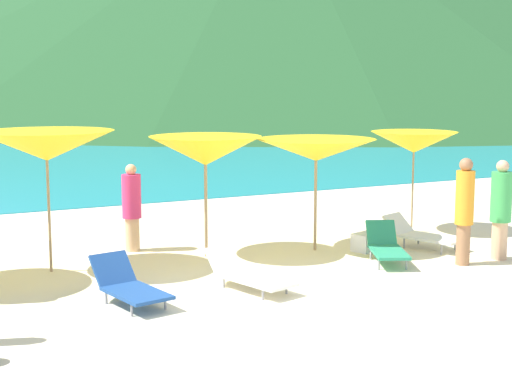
{
  "coord_description": "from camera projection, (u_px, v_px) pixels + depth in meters",
  "views": [
    {
      "loc": [
        -5.32,
        -9.83,
        3.29
      ],
      "look_at": [
        0.99,
        2.77,
        1.2
      ],
      "focal_mm": 54.86,
      "sensor_mm": 36.0,
      "label": 1
    }
  ],
  "objects": [
    {
      "name": "lounge_chair_2",
      "position": [
        386.0,
        246.0,
        13.92
      ],
      "size": [
        1.1,
        1.54,
        0.65
      ],
      "rotation": [
        0.0,
        0.0,
        -0.43
      ],
      "color": "#268C66",
      "rests_on": "ground_plane"
    },
    {
      "name": "beachgoer_3",
      "position": [
        132.0,
        206.0,
        14.75
      ],
      "size": [
        0.36,
        0.36,
        1.66
      ],
      "rotation": [
        0.0,
        0.0,
        1.15
      ],
      "color": "#DBAA84",
      "rests_on": "ground_plane"
    },
    {
      "name": "umbrella_4",
      "position": [
        414.0,
        142.0,
        16.39
      ],
      "size": [
        1.96,
        1.96,
        2.14
      ],
      "color": "#9E7F59",
      "rests_on": "ground_plane"
    },
    {
      "name": "beachgoer_4",
      "position": [
        501.0,
        207.0,
        14.06
      ],
      "size": [
        0.37,
        0.37,
        1.81
      ],
      "rotation": [
        0.0,
        0.0,
        5.34
      ],
      "color": "#DBAA84",
      "rests_on": "ground_plane"
    },
    {
      "name": "umbrella_1",
      "position": [
        46.0,
        146.0,
        12.97
      ],
      "size": [
        2.41,
        2.41,
        2.4
      ],
      "color": "#9E7F59",
      "rests_on": "ground_plane"
    },
    {
      "name": "umbrella_2",
      "position": [
        205.0,
        151.0,
        14.14
      ],
      "size": [
        2.13,
        2.13,
        2.22
      ],
      "color": "#9E7F59",
      "rests_on": "ground_plane"
    },
    {
      "name": "cooler_box",
      "position": [
        366.0,
        242.0,
        14.84
      ],
      "size": [
        0.59,
        0.51,
        0.34
      ],
      "primitive_type": "cube",
      "rotation": [
        0.0,
        0.0,
        0.35
      ],
      "color": "white",
      "rests_on": "ground_plane"
    },
    {
      "name": "ground_plane",
      "position": [
        98.0,
        209.0,
        20.4
      ],
      "size": [
        50.0,
        100.0,
        0.3
      ],
      "primitive_type": "cube",
      "color": "beige"
    },
    {
      "name": "lounge_chair_4",
      "position": [
        129.0,
        285.0,
        11.38
      ],
      "size": [
        0.89,
        1.57,
        0.65
      ],
      "rotation": [
        0.0,
        0.0,
        0.19
      ],
      "color": "#1E478C",
      "rests_on": "ground_plane"
    },
    {
      "name": "beachgoer_2",
      "position": [
        464.0,
        208.0,
        13.63
      ],
      "size": [
        0.32,
        0.32,
        1.89
      ],
      "rotation": [
        0.0,
        0.0,
        1.0
      ],
      "color": "#A3704C",
      "rests_on": "ground_plane"
    },
    {
      "name": "lounge_chair_0",
      "position": [
        422.0,
        234.0,
        15.08
      ],
      "size": [
        1.09,
        1.64,
        0.59
      ],
      "rotation": [
        0.0,
        0.0,
        0.36
      ],
      "color": "white",
      "rests_on": "ground_plane"
    },
    {
      "name": "lounge_chair_3",
      "position": [
        248.0,
        274.0,
        12.19
      ],
      "size": [
        0.97,
        1.7,
        0.57
      ],
      "rotation": [
        0.0,
        0.0,
        0.27
      ],
      "color": "white",
      "rests_on": "ground_plane"
    },
    {
      "name": "umbrella_3",
      "position": [
        316.0,
        150.0,
        14.65
      ],
      "size": [
        2.31,
        2.31,
        2.13
      ],
      "color": "#9E7F59",
      "rests_on": "ground_plane"
    }
  ]
}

